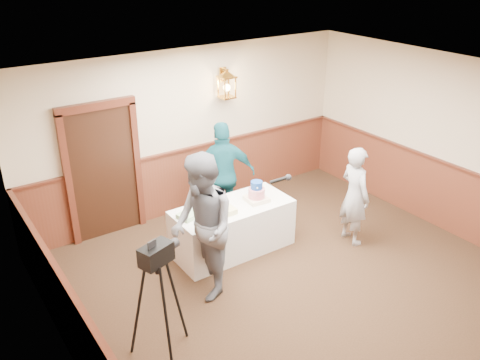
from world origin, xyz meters
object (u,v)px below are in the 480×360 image
(sheet_cake_yellow, at_px, (221,211))
(tiered_cake, at_px, (257,193))
(sheet_cake_green, at_px, (189,215))
(baker, at_px, (355,196))
(display_table, at_px, (233,228))
(interviewer, at_px, (203,227))
(tv_camera_rig, at_px, (161,309))
(assistant_p, at_px, (223,175))

(sheet_cake_yellow, bearing_deg, tiered_cake, 3.69)
(sheet_cake_green, distance_m, baker, 2.55)
(baker, bearing_deg, display_table, 69.87)
(display_table, distance_m, tiered_cake, 0.64)
(display_table, xyz_separation_m, tiered_cake, (0.39, -0.07, 0.50))
(tiered_cake, xyz_separation_m, interviewer, (-1.27, -0.58, 0.11))
(display_table, xyz_separation_m, sheet_cake_yellow, (-0.26, -0.11, 0.41))
(tv_camera_rig, bearing_deg, interviewer, 18.63)
(sheet_cake_yellow, distance_m, interviewer, 0.84)
(display_table, bearing_deg, sheet_cake_yellow, -157.48)
(baker, distance_m, assistant_p, 2.09)
(assistant_p, bearing_deg, display_table, 87.23)
(sheet_cake_yellow, xyz_separation_m, sheet_cake_green, (-0.44, 0.17, -0.01))
(baker, relative_size, tv_camera_rig, 1.07)
(display_table, height_order, tiered_cake, tiered_cake)
(tv_camera_rig, bearing_deg, baker, -9.66)
(sheet_cake_green, distance_m, interviewer, 0.76)
(sheet_cake_yellow, xyz_separation_m, baker, (1.95, -0.72, -0.01))
(sheet_cake_green, bearing_deg, baker, -20.37)
(assistant_p, distance_m, tv_camera_rig, 3.08)
(interviewer, xyz_separation_m, tv_camera_rig, (-0.99, -0.76, -0.33))
(display_table, distance_m, interviewer, 1.25)
(sheet_cake_green, xyz_separation_m, interviewer, (-0.18, -0.71, 0.20))
(tv_camera_rig, bearing_deg, assistant_p, 25.54)
(assistant_p, height_order, tv_camera_rig, assistant_p)
(interviewer, height_order, assistant_p, interviewer)
(sheet_cake_yellow, relative_size, interviewer, 0.19)
(sheet_cake_green, bearing_deg, display_table, -5.04)
(baker, height_order, tv_camera_rig, baker)
(tiered_cake, relative_size, interviewer, 0.17)
(display_table, bearing_deg, baker, -26.06)
(sheet_cake_yellow, bearing_deg, sheet_cake_green, 158.66)
(tiered_cake, relative_size, tv_camera_rig, 0.23)
(display_table, xyz_separation_m, sheet_cake_green, (-0.70, 0.06, 0.41))
(assistant_p, bearing_deg, baker, 151.58)
(sheet_cake_yellow, relative_size, tv_camera_rig, 0.26)
(sheet_cake_yellow, bearing_deg, display_table, 22.52)
(display_table, height_order, sheet_cake_yellow, sheet_cake_yellow)
(display_table, bearing_deg, assistant_p, 66.61)
(baker, bearing_deg, sheet_cake_yellow, 75.78)
(display_table, xyz_separation_m, tv_camera_rig, (-1.87, -1.41, 0.28))
(sheet_cake_yellow, height_order, assistant_p, assistant_p)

